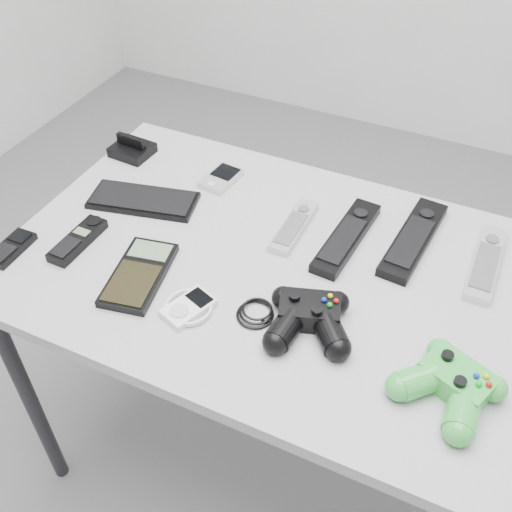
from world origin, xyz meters
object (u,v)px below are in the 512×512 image
at_px(pda, 221,178).
at_px(mp3_player, 188,307).
at_px(mobile_phone, 11,248).
at_px(controller_green, 451,383).
at_px(remote_black_a, 347,236).
at_px(controller_black, 309,316).
at_px(desk, 277,287).
at_px(remote_black_b, 414,238).
at_px(calculator, 139,274).
at_px(remote_silver_a, 294,226).
at_px(pda_keyboard, 143,200).
at_px(remote_silver_b, 486,263).
at_px(cordless_handset, 78,240).

height_order(pda, mp3_player, same).
relative_size(mobile_phone, mp3_player, 1.12).
bearing_deg(mp3_player, controller_green, 22.98).
bearing_deg(mp3_player, mobile_phone, -157.89).
height_order(remote_black_a, controller_black, controller_black).
height_order(desk, pda, pda).
bearing_deg(remote_black_b, calculator, -139.31).
bearing_deg(remote_silver_a, pda, 158.10).
xyz_separation_m(remote_black_b, calculator, (-0.44, -0.31, -0.00)).
height_order(pda_keyboard, mobile_phone, mobile_phone).
height_order(remote_black_b, remote_silver_b, remote_black_b).
relative_size(pda, calculator, 0.53).
bearing_deg(remote_black_b, remote_silver_b, 1.37).
relative_size(pda_keyboard, calculator, 1.26).
bearing_deg(mp3_player, remote_black_b, 67.96).
relative_size(remote_black_a, controller_green, 1.48).
bearing_deg(controller_green, remote_black_a, 155.33).
height_order(remote_black_b, cordless_handset, remote_black_b).
bearing_deg(cordless_handset, mobile_phone, -144.33).
relative_size(remote_silver_a, controller_black, 0.68).
xyz_separation_m(remote_silver_b, cordless_handset, (-0.74, -0.28, 0.00)).
relative_size(controller_black, controller_green, 1.57).
bearing_deg(remote_black_a, calculator, -136.06).
height_order(remote_black_b, calculator, remote_black_b).
height_order(pda_keyboard, cordless_handset, cordless_handset).
bearing_deg(controller_green, desk, 178.63).
bearing_deg(remote_black_a, pda, 171.26).
height_order(pda, calculator, calculator).
height_order(pda, controller_green, controller_green).
bearing_deg(remote_black_b, remote_black_a, -152.09).
bearing_deg(pda_keyboard, remote_black_a, -4.15).
bearing_deg(remote_silver_a, mp3_player, -106.54).
bearing_deg(remote_silver_b, remote_black_a, -171.02).
xyz_separation_m(cordless_handset, calculator, (0.16, -0.03, -0.00)).
bearing_deg(cordless_handset, remote_black_b, 26.52).
height_order(cordless_handset, mp3_player, cordless_handset).
bearing_deg(pda, remote_silver_a, -15.19).
height_order(pda, cordless_handset, cordless_handset).
distance_m(pda_keyboard, mobile_phone, 0.28).
distance_m(calculator, mp3_player, 0.13).
relative_size(pda_keyboard, cordless_handset, 1.65).
bearing_deg(pda_keyboard, mobile_phone, -134.39).
bearing_deg(remote_silver_a, mobile_phone, -148.08).
bearing_deg(remote_silver_b, pda_keyboard, -171.27).
relative_size(remote_silver_b, controller_black, 0.85).
relative_size(remote_black_b, mobile_phone, 2.46).
bearing_deg(pda, desk, -34.30).
distance_m(remote_black_b, controller_black, 0.31).
distance_m(remote_silver_b, calculator, 0.66).
height_order(remote_black_a, mobile_phone, remote_black_a).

